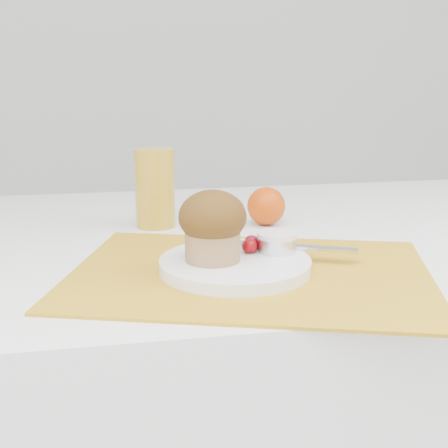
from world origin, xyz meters
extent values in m
cube|color=white|center=(0.00, 0.05, 0.38)|extent=(1.20, 0.80, 0.75)
cube|color=gold|center=(-0.05, -0.16, 0.75)|extent=(0.57, 0.49, 0.00)
cylinder|color=white|center=(-0.07, -0.15, 0.76)|extent=(0.23, 0.23, 0.02)
cylinder|color=silver|center=(-0.01, -0.13, 0.78)|extent=(0.06, 0.06, 0.02)
cylinder|color=silver|center=(-0.01, -0.13, 0.79)|extent=(0.06, 0.06, 0.01)
ellipsoid|color=#540211|center=(-0.04, -0.11, 0.78)|extent=(0.02, 0.02, 0.02)
ellipsoid|color=#5B0204|center=(-0.05, -0.13, 0.78)|extent=(0.02, 0.02, 0.02)
cube|color=silver|center=(0.02, -0.12, 0.77)|extent=(0.18, 0.09, 0.00)
sphere|color=#C94507|center=(0.04, 0.10, 0.78)|extent=(0.07, 0.07, 0.07)
cylinder|color=gold|center=(-0.16, 0.12, 0.82)|extent=(0.09, 0.09, 0.14)
cylinder|color=#A37A4F|center=(-0.10, -0.15, 0.79)|extent=(0.10, 0.10, 0.04)
ellipsoid|color=#311C09|center=(-0.10, -0.15, 0.83)|extent=(0.09, 0.09, 0.07)
camera|label=1|loc=(-0.24, -0.94, 1.03)|focal=50.00mm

